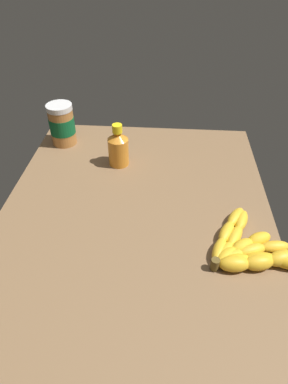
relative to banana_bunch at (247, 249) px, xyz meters
The scene contains 4 objects.
ground_plane 30.41cm from the banana_bunch, 66.94° to the left, with size 97.44×74.63×4.41cm, color brown.
banana_bunch is the anchor object (origin of this frame).
peanut_butter_jar 73.93cm from the banana_bunch, 50.13° to the left, with size 8.74×8.74×14.50cm.
honey_bottle 50.45cm from the banana_bunch, 44.79° to the left, with size 6.55×6.55×14.11cm.
Camera 1 is at (-65.40, -7.38, 62.14)cm, focal length 31.00 mm.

